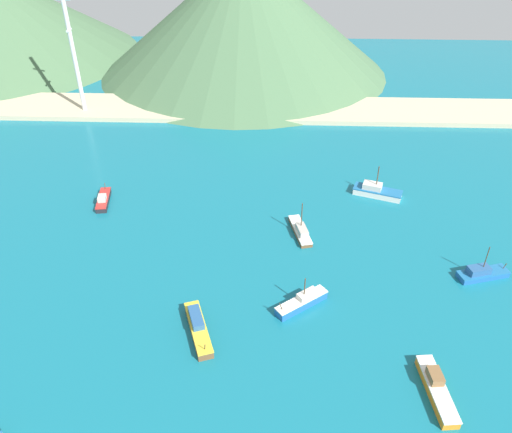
# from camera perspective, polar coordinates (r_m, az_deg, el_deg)

# --- Properties ---
(ground) EXTENTS (260.00, 280.00, 0.50)m
(ground) POSITION_cam_1_polar(r_m,az_deg,el_deg) (80.14, -10.69, -7.96)
(ground) COLOR #146B7F
(fishing_boat_0) EXTENTS (5.29, 10.16, 2.73)m
(fishing_boat_0) POSITION_cam_1_polar(r_m,az_deg,el_deg) (72.01, -6.49, -12.22)
(fishing_boat_0) COLOR brown
(fishing_boat_0) RESTS_ON ground
(fishing_boat_2) EXTENTS (7.97, 6.68, 5.15)m
(fishing_boat_2) POSITION_cam_1_polar(r_m,az_deg,el_deg) (75.43, 5.20, -9.45)
(fishing_boat_2) COLOR #1E5BA8
(fishing_boat_2) RESTS_ON ground
(fishing_boat_3) EXTENTS (4.08, 9.13, 6.45)m
(fishing_boat_3) POSITION_cam_1_polar(r_m,az_deg,el_deg) (89.25, 5.00, -1.59)
(fishing_boat_3) COLOR brown
(fishing_boat_3) RESTS_ON ground
(fishing_boat_4) EXTENTS (3.09, 7.89, 2.24)m
(fishing_boat_4) POSITION_cam_1_polar(r_m,az_deg,el_deg) (101.51, -16.69, 1.80)
(fishing_boat_4) COLOR #232328
(fishing_boat_4) RESTS_ON ground
(fishing_boat_5) EXTENTS (8.48, 4.53, 5.93)m
(fishing_boat_5) POSITION_cam_1_polar(r_m,az_deg,el_deg) (87.38, 23.92, -5.80)
(fishing_boat_5) COLOR #1E5BA8
(fishing_boat_5) RESTS_ON ground
(fishing_boat_6) EXTENTS (9.76, 6.00, 6.34)m
(fishing_boat_6) POSITION_cam_1_polar(r_m,az_deg,el_deg) (102.26, 13.31, 2.77)
(fishing_boat_6) COLOR silver
(fishing_boat_6) RESTS_ON ground
(fishing_boat_7) EXTENTS (3.12, 10.03, 2.42)m
(fishing_boat_7) POSITION_cam_1_polar(r_m,az_deg,el_deg) (68.78, 19.53, -17.67)
(fishing_boat_7) COLOR orange
(fishing_boat_7) RESTS_ON ground
(beach_strip) EXTENTS (247.00, 16.60, 1.20)m
(beach_strip) POSITION_cam_1_polar(r_m,az_deg,el_deg) (137.97, -5.13, 11.92)
(beach_strip) COLOR #C6B793
(beach_strip) RESTS_ON ground
(hill_central) EXTENTS (87.92, 87.92, 34.53)m
(hill_central) POSITION_cam_1_polar(r_m,az_deg,el_deg) (162.85, -1.42, 21.69)
(hill_central) COLOR #476B47
(hill_central) RESTS_ON ground
(radio_tower) EXTENTS (3.42, 2.74, 34.20)m
(radio_tower) POSITION_cam_1_polar(r_m,az_deg,el_deg) (137.40, -19.85, 17.47)
(radio_tower) COLOR silver
(radio_tower) RESTS_ON ground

